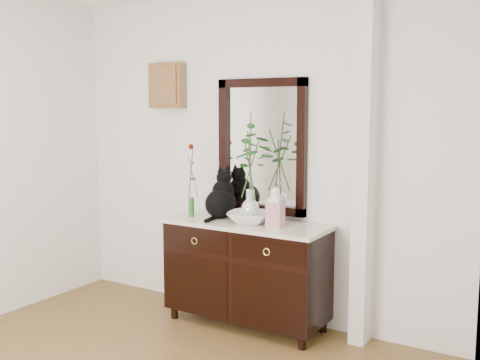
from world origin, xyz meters
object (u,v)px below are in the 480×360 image
Objects in this scene: lotus_bowl at (250,217)px; ginger_jar at (275,207)px; cat at (221,194)px; sideboard at (246,268)px.

lotus_bowl is 0.27m from ginger_jar.
lotus_bowl is at bearing -21.27° from cat.
cat is (-0.28, 0.06, 0.58)m from sideboard.
cat is at bearing 169.64° from lotus_bowl.
cat reaches higher than sideboard.
sideboard is 3.33× the size of cat.
cat reaches higher than lotus_bowl.
sideboard is 0.42m from lotus_bowl.
cat is at bearing 170.55° from ginger_jar.
cat is 1.27× the size of ginger_jar.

